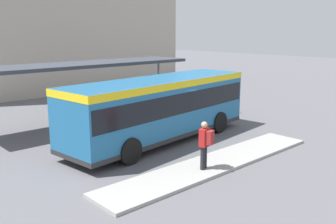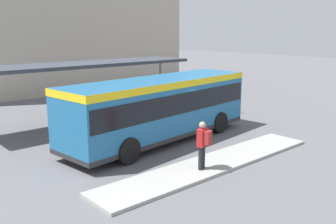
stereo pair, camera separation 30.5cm
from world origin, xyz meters
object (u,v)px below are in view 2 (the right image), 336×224
(pedestrian_waiting, at_px, (203,142))
(bicycle_orange, at_px, (212,104))
(bicycle_black, at_px, (231,106))
(city_bus, at_px, (160,105))
(bicycle_yellow, at_px, (224,104))

(pedestrian_waiting, bearing_deg, bicycle_orange, -67.27)
(bicycle_black, relative_size, bicycle_orange, 1.06)
(pedestrian_waiting, relative_size, bicycle_orange, 1.17)
(city_bus, relative_size, bicycle_orange, 6.68)
(city_bus, bearing_deg, bicycle_yellow, 12.67)
(city_bus, distance_m, bicycle_orange, 8.31)
(city_bus, bearing_deg, bicycle_orange, 18.54)
(bicycle_yellow, distance_m, bicycle_orange, 0.85)
(city_bus, relative_size, bicycle_black, 6.32)
(city_bus, xyz_separation_m, bicycle_black, (7.63, 1.96, -1.38))
(bicycle_orange, bearing_deg, pedestrian_waiting, -51.48)
(bicycle_black, relative_size, bicycle_yellow, 0.91)
(city_bus, height_order, bicycle_black, city_bus)
(pedestrian_waiting, height_order, bicycle_black, pedestrian_waiting)
(bicycle_orange, bearing_deg, city_bus, -67.05)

